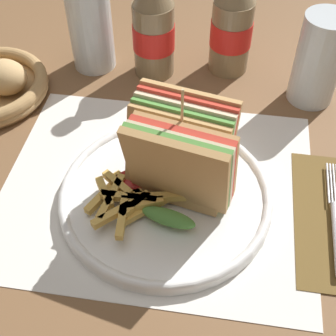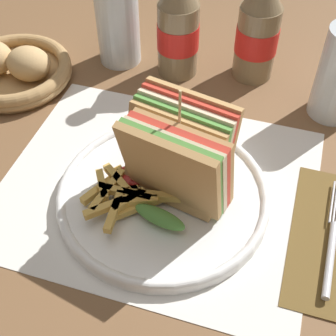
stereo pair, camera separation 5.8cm
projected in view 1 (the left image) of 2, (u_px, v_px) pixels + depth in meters
ground_plane at (149, 204)px, 0.60m from camera, size 4.00×4.00×0.00m
placemat at (158, 188)px, 0.61m from camera, size 0.40×0.33×0.00m
plate_main at (166, 195)px, 0.59m from camera, size 0.27×0.27×0.02m
club_sandwich at (180, 158)px, 0.54m from camera, size 0.14×0.13×0.16m
fries_pile at (128, 200)px, 0.56m from camera, size 0.12×0.10×0.02m
ketchup_blob at (131, 180)px, 0.59m from camera, size 0.04×0.03×0.01m
fork at (336, 226)px, 0.56m from camera, size 0.02×0.17×0.01m
coke_bottle_near at (153, 26)px, 0.73m from camera, size 0.07×0.07×0.19m
coke_bottle_far at (232, 23)px, 0.73m from camera, size 0.07×0.07×0.19m
glass_near at (317, 65)px, 0.70m from camera, size 0.07×0.07×0.14m
glass_far at (91, 27)px, 0.75m from camera, size 0.07×0.07×0.14m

